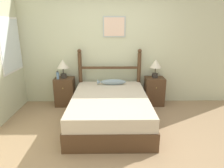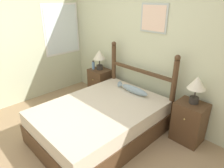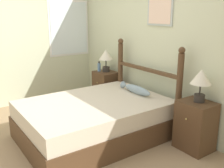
% 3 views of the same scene
% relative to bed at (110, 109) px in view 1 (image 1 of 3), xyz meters
% --- Properties ---
extents(ground_plane, '(16.00, 16.00, 0.00)m').
position_rel_bed_xyz_m(ground_plane, '(0.05, -0.59, -0.27)').
color(ground_plane, '#9E7F5B').
extents(wall_back, '(6.40, 0.08, 2.55)m').
position_rel_bed_xyz_m(wall_back, '(0.05, 1.14, 1.01)').
color(wall_back, beige).
rests_on(wall_back, ground_plane).
extents(bed, '(1.45, 2.02, 0.54)m').
position_rel_bed_xyz_m(bed, '(0.00, 0.00, 0.00)').
color(bed, '#4C331E').
rests_on(bed, ground_plane).
extents(headboard, '(1.45, 0.09, 1.31)m').
position_rel_bed_xyz_m(headboard, '(0.00, 0.96, 0.43)').
color(headboard, '#4C331E').
rests_on(headboard, ground_plane).
extents(nightstand_left, '(0.43, 0.39, 0.65)m').
position_rel_bed_xyz_m(nightstand_left, '(-1.05, 0.89, 0.06)').
color(nightstand_left, '#4C331E').
rests_on(nightstand_left, ground_plane).
extents(nightstand_right, '(0.43, 0.39, 0.65)m').
position_rel_bed_xyz_m(nightstand_right, '(1.05, 0.89, 0.06)').
color(nightstand_right, '#4C331E').
rests_on(nightstand_right, ground_plane).
extents(table_lamp_left, '(0.26, 0.26, 0.42)m').
position_rel_bed_xyz_m(table_lamp_left, '(-1.06, 0.91, 0.68)').
color(table_lamp_left, '#2D2823').
rests_on(table_lamp_left, nightstand_left).
extents(table_lamp_right, '(0.26, 0.26, 0.42)m').
position_rel_bed_xyz_m(table_lamp_right, '(1.05, 0.92, 0.68)').
color(table_lamp_right, '#2D2823').
rests_on(table_lamp_right, nightstand_right).
extents(bottle, '(0.06, 0.06, 0.19)m').
position_rel_bed_xyz_m(bottle, '(-1.17, 0.82, 0.47)').
color(bottle, '#668CB2').
rests_on(bottle, nightstand_left).
extents(fish_pillow, '(0.64, 0.12, 0.13)m').
position_rel_bed_xyz_m(fish_pillow, '(0.04, 0.72, 0.34)').
color(fish_pillow, '#8499A3').
rests_on(fish_pillow, bed).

